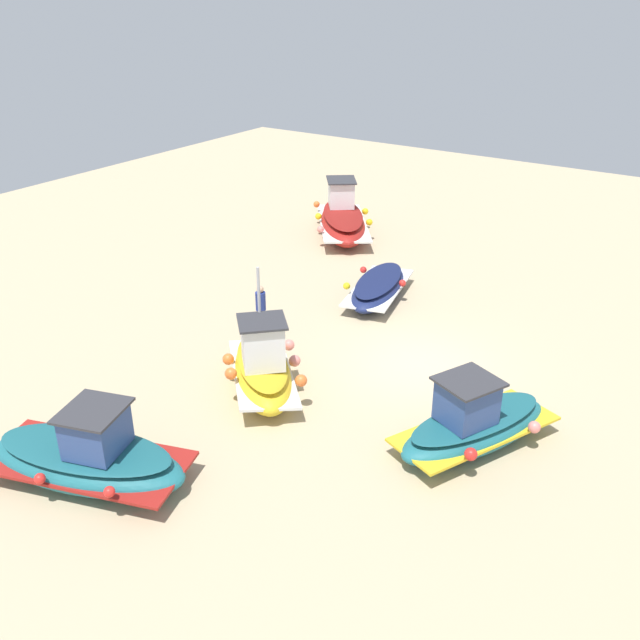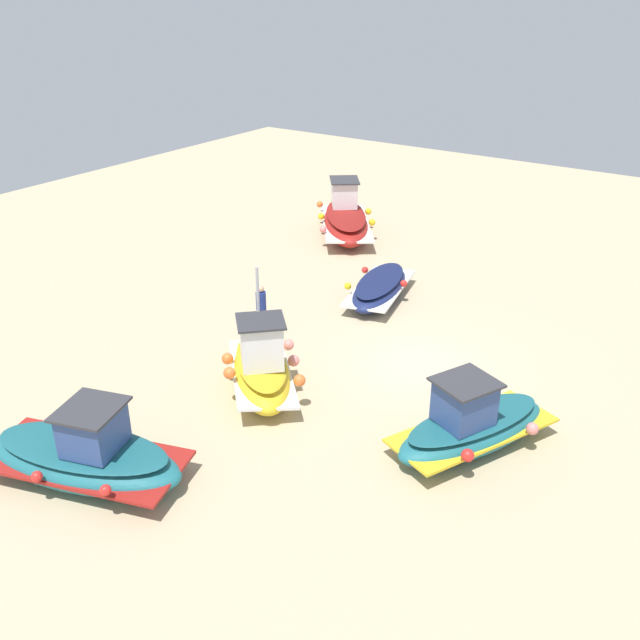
% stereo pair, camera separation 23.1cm
% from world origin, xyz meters
% --- Properties ---
extents(ground_plane, '(53.00, 53.00, 0.00)m').
position_xyz_m(ground_plane, '(0.00, 0.00, 0.00)').
color(ground_plane, tan).
extents(fishing_boat_0, '(3.88, 3.84, 3.61)m').
position_xyz_m(fishing_boat_0, '(3.68, -2.90, 0.73)').
color(fishing_boat_0, gold).
rests_on(fishing_boat_0, ground_plane).
extents(fishing_boat_1, '(5.47, 4.79, 2.25)m').
position_xyz_m(fishing_boat_1, '(-8.64, -8.08, 0.70)').
color(fishing_boat_1, maroon).
rests_on(fishing_boat_1, ground_plane).
extents(fishing_boat_2, '(4.28, 2.40, 0.88)m').
position_xyz_m(fishing_boat_2, '(-3.45, -3.35, 0.43)').
color(fishing_boat_2, navy).
rests_on(fishing_boat_2, ground_plane).
extents(fishing_boat_3, '(3.24, 5.10, 1.94)m').
position_xyz_m(fishing_boat_3, '(8.81, -3.83, 0.61)').
color(fishing_boat_3, '#1E6670').
rests_on(fishing_boat_3, ground_plane).
extents(fishing_boat_4, '(4.60, 3.23, 1.95)m').
position_xyz_m(fishing_boat_4, '(2.85, 2.80, 0.61)').
color(fishing_boat_4, '#1E6670').
rests_on(fishing_boat_4, ground_plane).
extents(person_walking, '(0.32, 0.32, 1.66)m').
position_xyz_m(person_walking, '(0.99, -5.08, 0.96)').
color(person_walking, '#2D2D38').
rests_on(person_walking, ground_plane).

